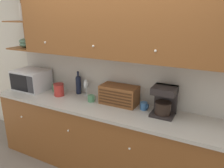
{
  "coord_description": "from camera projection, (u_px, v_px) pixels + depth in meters",
  "views": [
    {
      "loc": [
        1.17,
        -2.46,
        2.02
      ],
      "look_at": [
        0.0,
        -0.2,
        1.2
      ],
      "focal_mm": 35.0,
      "sensor_mm": 36.0,
      "label": 1
    }
  ],
  "objects": [
    {
      "name": "ground_plane",
      "position": [
        118.0,
        157.0,
        3.21
      ],
      "size": [
        24.0,
        24.0,
        0.0
      ],
      "primitive_type": "plane",
      "color": "slate"
    },
    {
      "name": "wall_back",
      "position": [
        120.0,
        72.0,
        2.84
      ],
      "size": [
        5.69,
        0.06,
        2.6
      ],
      "color": "beige",
      "rests_on": "ground_plane"
    },
    {
      "name": "counter_unit",
      "position": [
        109.0,
        140.0,
        2.82
      ],
      "size": [
        3.31,
        0.61,
        0.93
      ],
      "color": "brown",
      "rests_on": "ground_plane"
    },
    {
      "name": "backsplash_panel",
      "position": [
        119.0,
        78.0,
        2.83
      ],
      "size": [
        3.29,
        0.01,
        0.6
      ],
      "color": "#B7B2A8",
      "rests_on": "counter_unit"
    },
    {
      "name": "upper_cabinets",
      "position": [
        127.0,
        22.0,
        2.39
      ],
      "size": [
        3.29,
        0.39,
        0.81
      ],
      "color": "brown",
      "rests_on": "backsplash_panel"
    },
    {
      "name": "microwave",
      "position": [
        31.0,
        80.0,
        3.26
      ],
      "size": [
        0.49,
        0.39,
        0.3
      ],
      "color": "silver",
      "rests_on": "counter_unit"
    },
    {
      "name": "mug_blue_second",
      "position": [
        55.0,
        88.0,
        3.21
      ],
      "size": [
        0.09,
        0.08,
        0.11
      ],
      "color": "#4C845B",
      "rests_on": "counter_unit"
    },
    {
      "name": "storage_canister",
      "position": [
        59.0,
        90.0,
        3.02
      ],
      "size": [
        0.14,
        0.14,
        0.17
      ],
      "color": "#B22D28",
      "rests_on": "counter_unit"
    },
    {
      "name": "wine_bottle",
      "position": [
        78.0,
        84.0,
        3.09
      ],
      "size": [
        0.08,
        0.08,
        0.33
      ],
      "color": "black",
      "rests_on": "counter_unit"
    },
    {
      "name": "wine_glass",
      "position": [
        86.0,
        85.0,
        3.01
      ],
      "size": [
        0.07,
        0.07,
        0.23
      ],
      "color": "silver",
      "rests_on": "counter_unit"
    },
    {
      "name": "mug",
      "position": [
        91.0,
        98.0,
        2.83
      ],
      "size": [
        0.1,
        0.09,
        0.09
      ],
      "color": "#4C845B",
      "rests_on": "counter_unit"
    },
    {
      "name": "bread_box",
      "position": [
        119.0,
        95.0,
        2.74
      ],
      "size": [
        0.47,
        0.25,
        0.24
      ],
      "color": "brown",
      "rests_on": "counter_unit"
    },
    {
      "name": "mug_patterned_third",
      "position": [
        144.0,
        106.0,
        2.59
      ],
      "size": [
        0.1,
        0.09,
        0.09
      ],
      "color": "#38669E",
      "rests_on": "counter_unit"
    },
    {
      "name": "coffee_maker",
      "position": [
        164.0,
        101.0,
        2.43
      ],
      "size": [
        0.25,
        0.24,
        0.34
      ],
      "color": "black",
      "rests_on": "counter_unit"
    }
  ]
}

